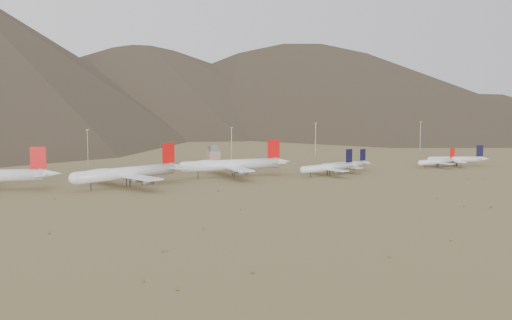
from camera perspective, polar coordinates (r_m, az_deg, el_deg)
name	(u,v)px	position (r m, az deg, el deg)	size (l,w,h in m)	color
ground	(235,187)	(390.18, -1.72, -2.14)	(3000.00, 3000.00, 0.00)	olive
mountain_ridge	(42,28)	(1271.29, -16.78, 10.11)	(4400.00, 1000.00, 300.00)	#4D3E2E
widebody_centre	(127,173)	(394.65, -10.32, -1.01)	(71.67, 57.41, 22.46)	white
widebody_east	(232,165)	(430.35, -1.93, -0.37)	(72.92, 55.68, 21.66)	white
narrowbody_a	(329,167)	(438.74, 5.86, -0.59)	(46.08, 33.91, 15.46)	white
narrowbody_b	(346,165)	(458.63, 7.17, -0.38)	(41.47, 30.43, 13.87)	white
narrowbody_c	(438,161)	(494.13, 14.36, -0.11)	(37.50, 27.31, 12.44)	white
narrowbody_d	(457,159)	(505.84, 15.81, 0.05)	(41.42, 30.95, 14.28)	white
control_tower	(213,155)	(511.63, -3.44, 0.42)	(8.00, 8.00, 12.00)	tan
mast_west	(88,146)	(491.71, -13.32, 1.07)	(2.00, 0.60, 25.70)	gray
mast_centre	(232,143)	(503.36, -1.96, 1.35)	(2.00, 0.60, 25.70)	gray
mast_east	(316,137)	(563.45, 4.78, 1.84)	(2.00, 0.60, 25.70)	gray
mast_far_east	(420,135)	(597.16, 13.01, 1.95)	(2.00, 0.60, 25.70)	gray
desert_scrub	(300,218)	(299.57, 3.52, -4.62)	(425.51, 176.91, 0.87)	brown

